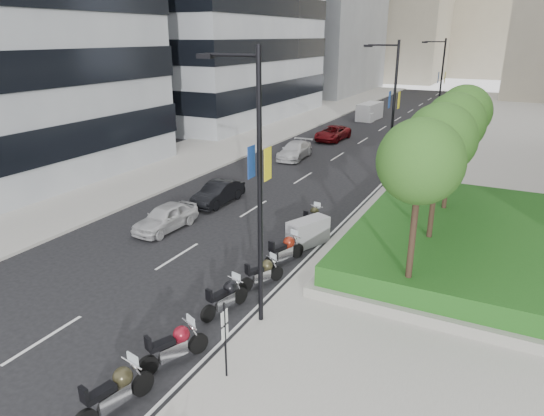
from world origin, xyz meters
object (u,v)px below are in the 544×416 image
Objects in this scene: car_a at (166,217)px; car_d at (333,133)px; car_b at (218,193)px; motorcycle_1 at (175,345)px; motorcycle_6 at (312,217)px; lamp_post_0 at (255,179)px; motorcycle_3 at (263,273)px; motorcycle_4 at (285,250)px; car_c at (295,150)px; lamp_post_2 at (439,84)px; delivery_van at (369,112)px; lamp_post_1 at (391,109)px; motorcycle_2 at (226,297)px; motorcycle_5 at (308,232)px; motorcycle_0 at (115,391)px; parking_sign at (225,336)px.

car_d is at bearing 93.37° from car_a.
car_b is 0.82× the size of car_d.
motorcycle_1 is 1.07× the size of motorcycle_6.
motorcycle_3 is (-1.02, 2.34, -4.51)m from lamp_post_0.
lamp_post_0 is 4.38× the size of motorcycle_6.
car_c reaches higher than motorcycle_4.
delivery_van is at bearing 137.49° from lamp_post_2.
motorcycle_6 is at bearing -93.55° from lamp_post_2.
motorcycle_1 reaches higher than motorcycle_3.
lamp_post_1 is 14.89m from car_a.
lamp_post_0 is at bearing -79.99° from motorcycle_2.
delivery_van is (-0.45, 37.51, 0.23)m from car_a.
motorcycle_3 is at bearing -75.05° from delivery_van.
motorcycle_1 is 0.98× the size of motorcycle_5.
motorcycle_3 is at bearing -46.10° from car_b.
delivery_van reaches higher than car_d.
motorcycle_5 is (0.12, 2.26, 0.00)m from motorcycle_4.
lamp_post_0 reaches higher than car_a.
motorcycle_0 is at bearing -91.73° from lamp_post_2.
motorcycle_0 is 1.09× the size of motorcycle_1.
motorcycle_5 is 7.60m from car_b.
lamp_post_0 reaches higher than motorcycle_3.
car_b is at bearing 86.30° from motorcycle_6.
car_c is (-7.50, 15.12, 0.02)m from motorcycle_5.
motorcycle_0 is at bearing -159.73° from motorcycle_1.
lamp_post_1 is 4.38× the size of motorcycle_6.
motorcycle_5 is at bearing 24.00° from motorcycle_3.
motorcycle_4 reaches higher than motorcycle_3.
lamp_post_2 is 26.57m from motorcycle_6.
motorcycle_4 is 8.68m from car_b.
lamp_post_1 is at bearing -54.73° from car_d.
motorcycle_3 is 0.95× the size of motorcycle_6.
motorcycle_0 is 0.52× the size of delivery_van.
lamp_post_2 is 32.99m from motorcycle_3.
motorcycle_2 is at bearing -159.63° from motorcycle_5.
motorcycle_3 is 0.43× the size of car_c.
parking_sign is at bearing -72.10° from car_d.
motorcycle_0 is (-1.22, -22.33, -4.42)m from lamp_post_1.
motorcycle_4 is 39.04m from delivery_van.
parking_sign reaches higher than motorcycle_3.
car_d is at bearing 92.41° from car_b.
delivery_van is (-7.56, 36.07, 0.25)m from motorcycle_5.
motorcycle_0 is 12.65m from car_a.
motorcycle_3 is at bearing -169.49° from motorcycle_6.
motorcycle_4 is at bearing -94.95° from lamp_post_1.
motorcycle_4 is 1.01× the size of motorcycle_5.
car_c is at bearing 110.15° from parking_sign.
parking_sign is 1.94m from motorcycle_1.
motorcycle_6 is at bearing 100.87° from parking_sign.
motorcycle_1 is at bearing -161.81° from motorcycle_4.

